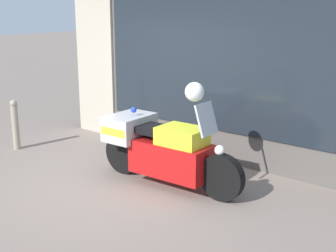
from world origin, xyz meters
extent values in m
plane|color=gray|center=(0.00, 0.00, 0.00)|extent=(60.00, 60.00, 0.00)
cube|color=#56514C|center=(0.00, 2.00, 1.84)|extent=(5.59, 0.40, 3.68)
cube|color=#B2A893|center=(-2.29, 2.03, 1.84)|extent=(1.00, 0.55, 3.68)
cube|color=#1E262D|center=(0.47, 1.79, 1.89)|extent=(4.35, 0.02, 2.68)
cube|color=slate|center=(0.43, 2.01, 0.28)|extent=(4.13, 0.30, 0.55)
cube|color=silver|center=(0.43, 2.15, 1.29)|extent=(4.13, 0.02, 1.52)
cube|color=beige|center=(0.43, 2.01, 2.04)|extent=(4.13, 0.30, 0.03)
cube|color=maroon|center=(-1.02, 2.01, 2.08)|extent=(0.18, 0.04, 0.05)
cube|color=#195623|center=(-0.06, 2.01, 2.08)|extent=(0.18, 0.04, 0.05)
cube|color=black|center=(0.91, 2.01, 2.08)|extent=(0.18, 0.04, 0.05)
cube|color=navy|center=(1.87, 2.01, 2.08)|extent=(0.18, 0.04, 0.05)
cube|color=yellow|center=(-1.01, 1.94, 0.69)|extent=(0.19, 0.03, 0.27)
cube|color=orange|center=(-0.05, 1.94, 0.69)|extent=(0.19, 0.03, 0.27)
cube|color=#2866B7|center=(0.90, 1.94, 0.69)|extent=(0.19, 0.02, 0.27)
cube|color=white|center=(1.86, 1.94, 0.69)|extent=(0.19, 0.02, 0.27)
cylinder|color=black|center=(1.59, 0.47, 0.33)|extent=(0.66, 0.16, 0.65)
cylinder|color=black|center=(-0.18, 0.40, 0.33)|extent=(0.66, 0.16, 0.65)
cube|color=#B71414|center=(0.75, 0.44, 0.42)|extent=(1.22, 0.59, 0.49)
cube|color=yellow|center=(0.93, 0.44, 0.78)|extent=(0.67, 0.52, 0.28)
cube|color=black|center=(0.47, 0.43, 0.81)|extent=(0.72, 0.44, 0.10)
cube|color=#B7B7BC|center=(-0.05, 0.41, 0.77)|extent=(0.55, 0.76, 0.38)
cube|color=yellow|center=(-0.05, 0.41, 0.77)|extent=(0.50, 0.77, 0.11)
cube|color=#B2BCC6|center=(1.33, 0.46, 1.10)|extent=(0.17, 0.39, 0.43)
sphere|color=white|center=(1.55, 0.47, 0.70)|extent=(0.14, 0.14, 0.14)
sphere|color=blue|center=(0.04, 0.41, 1.05)|extent=(0.09, 0.09, 0.09)
sphere|color=white|center=(1.13, 0.45, 1.45)|extent=(0.26, 0.26, 0.26)
cylinder|color=gray|center=(-2.58, 0.04, 0.41)|extent=(0.13, 0.13, 0.82)
sphere|color=gray|center=(-2.58, 0.04, 0.85)|extent=(0.13, 0.13, 0.13)
camera|label=1|loc=(4.76, -4.59, 2.62)|focal=50.00mm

